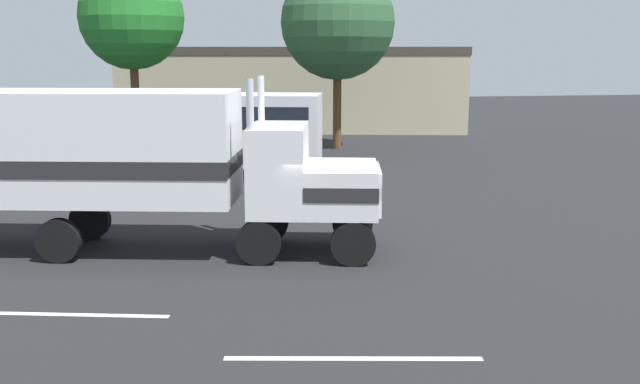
% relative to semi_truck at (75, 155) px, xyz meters
% --- Properties ---
extents(ground_plane, '(120.00, 120.00, 0.00)m').
position_rel_semi_truck_xyz_m(ground_plane, '(6.35, -1.31, -2.52)').
color(ground_plane, '#232326').
extents(lane_stripe_near, '(4.33, 1.10, 0.01)m').
position_rel_semi_truck_xyz_m(lane_stripe_near, '(0.35, -4.81, -2.52)').
color(lane_stripe_near, silver).
rests_on(lane_stripe_near, ground_plane).
extents(lane_stripe_mid, '(4.37, 0.89, 0.01)m').
position_rel_semi_truck_xyz_m(lane_stripe_mid, '(5.67, -7.77, -2.52)').
color(lane_stripe_mid, silver).
rests_on(lane_stripe_mid, ground_plane).
extents(semi_truck, '(14.37, 5.33, 4.50)m').
position_rel_semi_truck_xyz_m(semi_truck, '(0.00, 0.00, 0.00)').
color(semi_truck, white).
rests_on(semi_truck, ground_plane).
extents(person_bystander, '(0.35, 0.47, 1.63)m').
position_rel_semi_truck_xyz_m(person_bystander, '(-0.04, 2.58, -1.63)').
color(person_bystander, black).
rests_on(person_bystander, ground_plane).
extents(parked_bus, '(11.29, 5.11, 3.40)m').
position_rel_semi_truck_xyz_m(parked_bus, '(2.62, 11.09, -0.46)').
color(parked_bus, silver).
rests_on(parked_bus, ground_plane).
extents(tree_left, '(5.39, 5.39, 9.53)m').
position_rel_semi_truck_xyz_m(tree_left, '(-0.22, 20.03, 4.28)').
color(tree_left, brown).
rests_on(tree_left, ground_plane).
extents(tree_center, '(5.89, 5.89, 9.51)m').
position_rel_semi_truck_xyz_m(tree_center, '(10.26, 18.23, 4.02)').
color(tree_center, brown).
rests_on(tree_center, ground_plane).
extents(building_backdrop, '(22.85, 10.35, 5.36)m').
position_rel_semi_truck_xyz_m(building_backdrop, '(9.17, 28.06, 0.37)').
color(building_backdrop, '#B7AD8C').
rests_on(building_backdrop, ground_plane).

